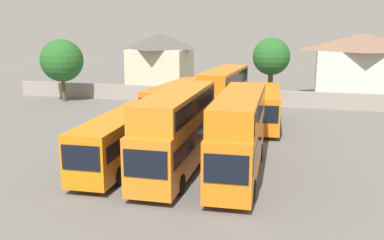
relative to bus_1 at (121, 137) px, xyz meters
name	(u,v)px	position (x,y,z in m)	size (l,w,h in m)	color
ground	(229,114)	(3.88, 18.09, -1.90)	(140.00, 140.00, 0.00)	#605E5B
depot_boundary_wall	(238,97)	(3.88, 23.57, -1.00)	(56.00, 0.50, 1.80)	gray
bus_1	(121,137)	(0.00, 0.00, 0.00)	(2.89, 11.43, 3.33)	orange
bus_2	(177,127)	(3.77, -0.11, 0.89)	(2.87, 11.69, 4.95)	orange
bus_3	(239,131)	(7.60, -0.10, 0.89)	(2.97, 11.45, 4.96)	orange
bus_4	(176,100)	(-0.49, 13.91, 0.08)	(3.36, 11.71, 3.48)	orange
bus_5	(224,93)	(4.06, 13.90, 0.88)	(2.99, 10.99, 4.95)	orange
bus_6	(265,106)	(7.94, 13.30, 0.00)	(3.21, 10.54, 3.33)	orange
house_terrace_left	(160,61)	(-8.78, 33.68, 2.08)	(8.23, 7.95, 7.81)	beige
house_terrace_centre	(362,65)	(17.89, 32.27, 2.16)	(11.34, 7.18, 7.96)	silver
tree_left_of_lot	(62,61)	(-16.47, 20.57, 2.93)	(4.97, 4.97, 7.34)	brown
tree_behind_wall	(271,57)	(7.31, 26.07, 3.41)	(4.30, 4.30, 7.52)	brown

